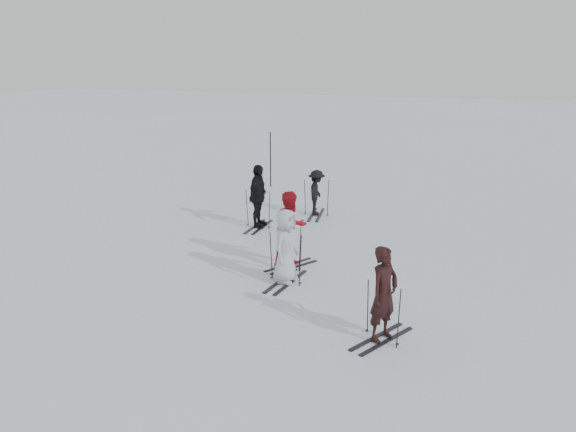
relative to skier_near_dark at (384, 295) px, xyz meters
The scene contains 12 objects.
ground 4.74m from the skier_near_dark, 138.67° to the left, with size 120.00×120.00×0.00m, color silver.
skier_near_dark is the anchor object (origin of this frame).
skier_red 4.20m from the skier_near_dark, 135.18° to the left, with size 0.95×0.74×1.96m, color #A5121C.
skier_grey 3.37m from the skier_near_dark, 144.44° to the left, with size 0.87×0.57×1.78m, color silver.
skier_uphill_left 7.73m from the skier_near_dark, 131.73° to the left, with size 1.15×0.48×1.97m, color black.
skier_uphill_far 8.65m from the skier_near_dark, 116.63° to the left, with size 0.99×0.57×1.53m, color black.
skis_near_dark 0.33m from the skier_near_dark, ahead, with size 0.86×1.62×1.18m, color black, non-canonical shape.
skis_red 4.22m from the skier_near_dark, 135.18° to the left, with size 0.83×1.58×1.15m, color black, non-canonical shape.
skis_grey 3.38m from the skier_near_dark, 144.44° to the left, with size 0.91×1.73×1.26m, color black, non-canonical shape.
skis_uphill_left 7.74m from the skier_near_dark, 131.73° to the left, with size 0.89×1.68×1.23m, color black, non-canonical shape.
skis_uphill_far 8.65m from the skier_near_dark, 116.63° to the left, with size 0.93×1.75×1.28m, color black, non-canonical shape.
piste_marker 13.16m from the skier_near_dark, 122.07° to the left, with size 0.05×0.05×2.23m, color black.
Camera 1 is at (5.29, -12.73, 5.26)m, focal length 35.00 mm.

